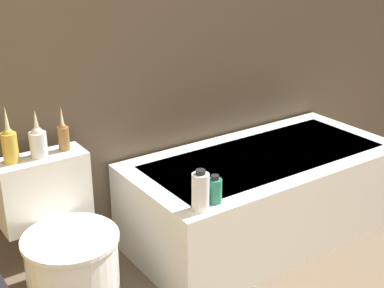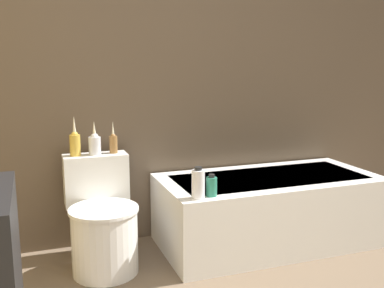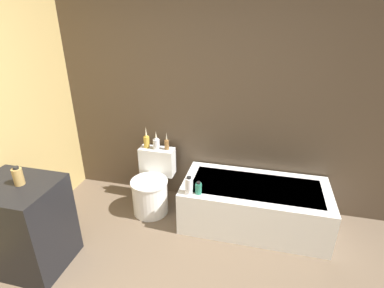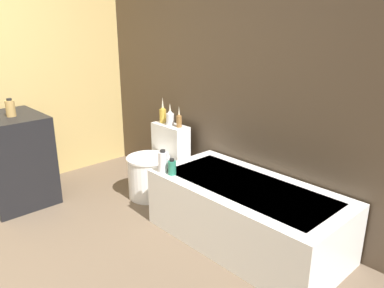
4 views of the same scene
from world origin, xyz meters
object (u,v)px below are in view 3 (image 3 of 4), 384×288
soap_bottle_glass (18,176)px  shampoo_bottle_short (198,188)px  vase_gold (147,141)px  vase_silver (156,143)px  bathtub (254,205)px  vase_bronze (167,144)px  toilet (152,187)px  shampoo_bottle_tall (189,186)px

soap_bottle_glass → shampoo_bottle_short: soap_bottle_glass is taller
vase_gold → vase_silver: size_ratio=1.18×
bathtub → soap_bottle_glass: 2.30m
vase_bronze → shampoo_bottle_short: (0.50, -0.51, -0.21)m
bathtub → vase_bronze: size_ratio=7.19×
toilet → vase_silver: (0.00, 0.21, 0.48)m
vase_gold → vase_bronze: size_ratio=1.21×
vase_bronze → shampoo_bottle_short: bearing=-45.8°
toilet → soap_bottle_glass: (-0.75, -1.05, 0.64)m
shampoo_bottle_short → toilet: bearing=155.2°
shampoo_bottle_tall → shampoo_bottle_short: size_ratio=1.43×
bathtub → vase_silver: (-1.18, 0.22, 0.52)m
vase_gold → vase_bronze: (0.25, 0.00, -0.02)m
shampoo_bottle_short → vase_gold: bearing=145.7°
vase_gold → shampoo_bottle_short: bearing=-34.3°
soap_bottle_glass → vase_silver: soap_bottle_glass is taller
vase_gold → shampoo_bottle_short: 0.93m
vase_silver → shampoo_bottle_short: bearing=-38.9°
vase_silver → vase_bronze: size_ratio=1.03×
vase_gold → vase_silver: vase_gold is taller
toilet → shampoo_bottle_tall: (0.53, -0.31, 0.29)m
soap_bottle_glass → vase_gold: 1.42m
vase_silver → soap_bottle_glass: bearing=-120.7°
vase_silver → shampoo_bottle_tall: size_ratio=1.14×
toilet → vase_silver: size_ratio=3.12×
soap_bottle_glass → shampoo_bottle_tall: bearing=30.1°
soap_bottle_glass → vase_bronze: (0.87, 1.27, -0.17)m
vase_gold → vase_bronze: bearing=0.9°
vase_bronze → shampoo_bottle_tall: size_ratio=1.11×
bathtub → shampoo_bottle_tall: 0.79m
bathtub → soap_bottle_glass: bearing=-151.7°
bathtub → vase_gold: vase_gold is taller
vase_bronze → vase_silver: bearing=-175.1°
vase_bronze → soap_bottle_glass: bearing=-124.5°
bathtub → toilet: size_ratio=2.23×
vase_gold → vase_bronze: 0.25m
toilet → shampoo_bottle_tall: size_ratio=3.57×
toilet → vase_gold: size_ratio=2.65×
toilet → vase_bronze: size_ratio=3.22×
shampoo_bottle_tall → shampoo_bottle_short: 0.10m
bathtub → shampoo_bottle_short: (-0.56, -0.28, 0.30)m
bathtub → vase_silver: 1.31m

